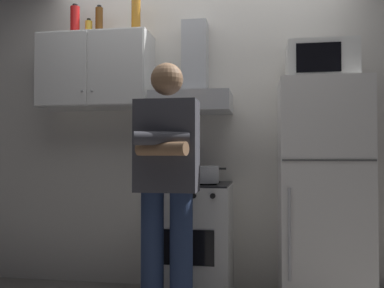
{
  "coord_description": "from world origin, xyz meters",
  "views": [
    {
      "loc": [
        0.46,
        -2.89,
        1.07
      ],
      "look_at": [
        0.0,
        0.0,
        1.15
      ],
      "focal_mm": 39.73,
      "sensor_mm": 36.0,
      "label": 1
    }
  ],
  "objects_px": {
    "bottle_beer_brown": "(99,22)",
    "person_standing": "(167,183)",
    "range_hood": "(193,88)",
    "bottle_soda_red": "(75,20)",
    "upper_cabinet": "(96,72)",
    "bottle_liquor_amber": "(136,14)",
    "refrigerator": "(322,193)",
    "bottle_spice_jar": "(89,28)",
    "stove_oven": "(191,241)",
    "microwave": "(321,63)",
    "cooking_pot": "(206,174)"
  },
  "relations": [
    {
      "from": "stove_oven",
      "to": "range_hood",
      "type": "height_order",
      "value": "range_hood"
    },
    {
      "from": "range_hood",
      "to": "bottle_soda_red",
      "type": "distance_m",
      "value": 1.13
    },
    {
      "from": "bottle_spice_jar",
      "to": "range_hood",
      "type": "bearing_deg",
      "value": -0.91
    },
    {
      "from": "range_hood",
      "to": "stove_oven",
      "type": "bearing_deg",
      "value": -90.0
    },
    {
      "from": "refrigerator",
      "to": "bottle_soda_red",
      "type": "xyz_separation_m",
      "value": [
        -1.92,
        0.09,
        1.37
      ]
    },
    {
      "from": "bottle_liquor_amber",
      "to": "upper_cabinet",
      "type": "bearing_deg",
      "value": 178.63
    },
    {
      "from": "stove_oven",
      "to": "bottle_soda_red",
      "type": "height_order",
      "value": "bottle_soda_red"
    },
    {
      "from": "bottle_spice_jar",
      "to": "refrigerator",
      "type": "bearing_deg",
      "value": -4.39
    },
    {
      "from": "range_hood",
      "to": "bottle_spice_jar",
      "type": "xyz_separation_m",
      "value": [
        -0.87,
        0.01,
        0.52
      ]
    },
    {
      "from": "stove_oven",
      "to": "person_standing",
      "type": "xyz_separation_m",
      "value": [
        -0.05,
        -0.61,
        0.47
      ]
    },
    {
      "from": "cooking_pot",
      "to": "bottle_soda_red",
      "type": "distance_m",
      "value": 1.67
    },
    {
      "from": "refrigerator",
      "to": "bottle_beer_brown",
      "type": "xyz_separation_m",
      "value": [
        -1.74,
        0.15,
        1.37
      ]
    },
    {
      "from": "cooking_pot",
      "to": "stove_oven",
      "type": "bearing_deg",
      "value": 137.51
    },
    {
      "from": "stove_oven",
      "to": "bottle_liquor_amber",
      "type": "bearing_deg",
      "value": 165.79
    },
    {
      "from": "range_hood",
      "to": "bottle_beer_brown",
      "type": "relative_size",
      "value": 2.98
    },
    {
      "from": "person_standing",
      "to": "cooking_pot",
      "type": "xyz_separation_m",
      "value": [
        0.18,
        0.49,
        0.03
      ]
    },
    {
      "from": "upper_cabinet",
      "to": "stove_oven",
      "type": "relative_size",
      "value": 1.03
    },
    {
      "from": "bottle_soda_red",
      "to": "bottle_spice_jar",
      "type": "height_order",
      "value": "bottle_soda_red"
    },
    {
      "from": "bottle_soda_red",
      "to": "refrigerator",
      "type": "bearing_deg",
      "value": -2.72
    },
    {
      "from": "upper_cabinet",
      "to": "bottle_liquor_amber",
      "type": "height_order",
      "value": "bottle_liquor_amber"
    },
    {
      "from": "microwave",
      "to": "person_standing",
      "type": "distance_m",
      "value": 1.45
    },
    {
      "from": "person_standing",
      "to": "bottle_spice_jar",
      "type": "xyz_separation_m",
      "value": [
        -0.82,
        0.75,
        1.21
      ]
    },
    {
      "from": "microwave",
      "to": "bottle_spice_jar",
      "type": "height_order",
      "value": "bottle_spice_jar"
    },
    {
      "from": "person_standing",
      "to": "bottle_soda_red",
      "type": "xyz_separation_m",
      "value": [
        -0.92,
        0.7,
        1.27
      ]
    },
    {
      "from": "refrigerator",
      "to": "microwave",
      "type": "distance_m",
      "value": 0.94
    },
    {
      "from": "refrigerator",
      "to": "bottle_soda_red",
      "type": "bearing_deg",
      "value": 177.28
    },
    {
      "from": "microwave",
      "to": "bottle_liquor_amber",
      "type": "height_order",
      "value": "bottle_liquor_amber"
    },
    {
      "from": "bottle_spice_jar",
      "to": "person_standing",
      "type": "bearing_deg",
      "value": -42.24
    },
    {
      "from": "bottle_soda_red",
      "to": "bottle_spice_jar",
      "type": "relative_size",
      "value": 1.75
    },
    {
      "from": "person_standing",
      "to": "bottle_beer_brown",
      "type": "relative_size",
      "value": 6.51
    },
    {
      "from": "bottle_beer_brown",
      "to": "bottle_spice_jar",
      "type": "relative_size",
      "value": 1.76
    },
    {
      "from": "stove_oven",
      "to": "microwave",
      "type": "height_order",
      "value": "microwave"
    },
    {
      "from": "upper_cabinet",
      "to": "person_standing",
      "type": "distance_m",
      "value": 1.35
    },
    {
      "from": "range_hood",
      "to": "bottle_beer_brown",
      "type": "xyz_separation_m",
      "value": [
        -0.79,
        0.02,
        0.57
      ]
    },
    {
      "from": "upper_cabinet",
      "to": "refrigerator",
      "type": "distance_m",
      "value": 2.0
    },
    {
      "from": "microwave",
      "to": "stove_oven",
      "type": "bearing_deg",
      "value": -178.85
    },
    {
      "from": "refrigerator",
      "to": "cooking_pot",
      "type": "height_order",
      "value": "refrigerator"
    },
    {
      "from": "range_hood",
      "to": "bottle_spice_jar",
      "type": "bearing_deg",
      "value": 179.09
    },
    {
      "from": "range_hood",
      "to": "bottle_liquor_amber",
      "type": "relative_size",
      "value": 2.34
    },
    {
      "from": "stove_oven",
      "to": "range_hood",
      "type": "bearing_deg",
      "value": 90.0
    },
    {
      "from": "microwave",
      "to": "person_standing",
      "type": "relative_size",
      "value": 0.29
    },
    {
      "from": "refrigerator",
      "to": "bottle_liquor_amber",
      "type": "xyz_separation_m",
      "value": [
        -1.41,
        0.12,
        1.4
      ]
    },
    {
      "from": "upper_cabinet",
      "to": "stove_oven",
      "type": "height_order",
      "value": "upper_cabinet"
    },
    {
      "from": "bottle_beer_brown",
      "to": "person_standing",
      "type": "bearing_deg",
      "value": -45.75
    },
    {
      "from": "upper_cabinet",
      "to": "bottle_beer_brown",
      "type": "xyz_separation_m",
      "value": [
        0.01,
        0.02,
        0.42
      ]
    },
    {
      "from": "stove_oven",
      "to": "bottle_soda_red",
      "type": "distance_m",
      "value": 1.99
    },
    {
      "from": "bottle_soda_red",
      "to": "bottle_beer_brown",
      "type": "distance_m",
      "value": 0.19
    },
    {
      "from": "upper_cabinet",
      "to": "bottle_liquor_amber",
      "type": "xyz_separation_m",
      "value": [
        0.34,
        -0.01,
        0.45
      ]
    },
    {
      "from": "bottle_beer_brown",
      "to": "bottle_spice_jar",
      "type": "height_order",
      "value": "bottle_beer_brown"
    },
    {
      "from": "cooking_pot",
      "to": "upper_cabinet",
      "type": "bearing_deg",
      "value": 165.27
    }
  ]
}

